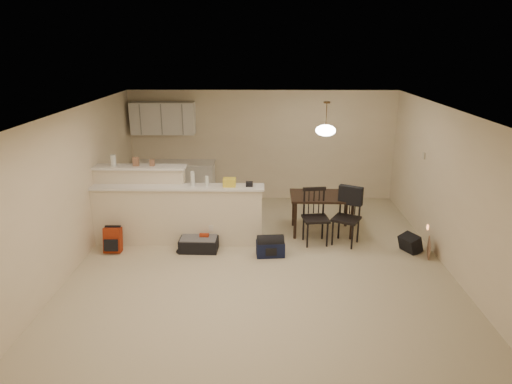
{
  "coord_description": "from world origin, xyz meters",
  "views": [
    {
      "loc": [
        0.03,
        -6.71,
        3.46
      ],
      "look_at": [
        -0.1,
        0.7,
        1.05
      ],
      "focal_mm": 32.0,
      "sensor_mm": 36.0,
      "label": 1
    }
  ],
  "objects_px": {
    "black_daypack": "(410,244)",
    "suitcase": "(199,244)",
    "dining_chair_far": "(346,217)",
    "navy_duffel": "(270,249)",
    "dining_table": "(322,200)",
    "red_backpack": "(113,240)",
    "dining_chair_near": "(316,217)",
    "pendant_lamp": "(326,130)"
  },
  "relations": [
    {
      "from": "black_daypack",
      "to": "suitcase",
      "type": "bearing_deg",
      "value": 63.27
    },
    {
      "from": "red_backpack",
      "to": "navy_duffel",
      "type": "bearing_deg",
      "value": -2.83
    },
    {
      "from": "dining_table",
      "to": "black_daypack",
      "type": "distance_m",
      "value": 1.76
    },
    {
      "from": "dining_chair_far",
      "to": "red_backpack",
      "type": "distance_m",
      "value": 4.13
    },
    {
      "from": "navy_duffel",
      "to": "red_backpack",
      "type": "bearing_deg",
      "value": 172.1
    },
    {
      "from": "red_backpack",
      "to": "suitcase",
      "type": "bearing_deg",
      "value": 3.15
    },
    {
      "from": "black_daypack",
      "to": "dining_table",
      "type": "bearing_deg",
      "value": 33.17
    },
    {
      "from": "red_backpack",
      "to": "dining_chair_near",
      "type": "bearing_deg",
      "value": 6.25
    },
    {
      "from": "dining_chair_near",
      "to": "suitcase",
      "type": "height_order",
      "value": "dining_chair_near"
    },
    {
      "from": "suitcase",
      "to": "red_backpack",
      "type": "xyz_separation_m",
      "value": [
        -1.49,
        -0.09,
        0.11
      ]
    },
    {
      "from": "dining_chair_far",
      "to": "navy_duffel",
      "type": "height_order",
      "value": "dining_chair_far"
    },
    {
      "from": "red_backpack",
      "to": "dining_table",
      "type": "bearing_deg",
      "value": 13.7
    },
    {
      "from": "red_backpack",
      "to": "black_daypack",
      "type": "xyz_separation_m",
      "value": [
        5.18,
        0.09,
        -0.07
      ]
    },
    {
      "from": "dining_table",
      "to": "navy_duffel",
      "type": "bearing_deg",
      "value": -132.52
    },
    {
      "from": "dining_chair_far",
      "to": "navy_duffel",
      "type": "xyz_separation_m",
      "value": [
        -1.36,
        -0.52,
        -0.38
      ]
    },
    {
      "from": "dining_chair_near",
      "to": "black_daypack",
      "type": "distance_m",
      "value": 1.7
    },
    {
      "from": "dining_chair_far",
      "to": "navy_duffel",
      "type": "relative_size",
      "value": 2.15
    },
    {
      "from": "dining_chair_near",
      "to": "suitcase",
      "type": "bearing_deg",
      "value": -178.92
    },
    {
      "from": "navy_duffel",
      "to": "dining_chair_near",
      "type": "bearing_deg",
      "value": 27.56
    },
    {
      "from": "dining_table",
      "to": "navy_duffel",
      "type": "xyz_separation_m",
      "value": [
        -0.99,
        -1.05,
        -0.53
      ]
    },
    {
      "from": "dining_table",
      "to": "suitcase",
      "type": "height_order",
      "value": "dining_table"
    },
    {
      "from": "navy_duffel",
      "to": "black_daypack",
      "type": "bearing_deg",
      "value": -0.53
    },
    {
      "from": "pendant_lamp",
      "to": "black_daypack",
      "type": "distance_m",
      "value": 2.49
    },
    {
      "from": "suitcase",
      "to": "dining_chair_near",
      "type": "bearing_deg",
      "value": 10.17
    },
    {
      "from": "dining_table",
      "to": "pendant_lamp",
      "type": "distance_m",
      "value": 1.33
    },
    {
      "from": "dining_table",
      "to": "dining_chair_far",
      "type": "xyz_separation_m",
      "value": [
        0.37,
        -0.53,
        -0.15
      ]
    },
    {
      "from": "black_daypack",
      "to": "dining_chair_far",
      "type": "bearing_deg",
      "value": 47.35
    },
    {
      "from": "dining_table",
      "to": "red_backpack",
      "type": "bearing_deg",
      "value": -165.18
    },
    {
      "from": "pendant_lamp",
      "to": "dining_chair_far",
      "type": "bearing_deg",
      "value": -55.28
    },
    {
      "from": "dining_chair_near",
      "to": "red_backpack",
      "type": "relative_size",
      "value": 2.32
    },
    {
      "from": "pendant_lamp",
      "to": "black_daypack",
      "type": "bearing_deg",
      "value": -30.11
    },
    {
      "from": "dining_table",
      "to": "red_backpack",
      "type": "xyz_separation_m",
      "value": [
        -3.73,
        -0.93,
        -0.44
      ]
    },
    {
      "from": "dining_chair_far",
      "to": "black_daypack",
      "type": "relative_size",
      "value": 3.06
    },
    {
      "from": "red_backpack",
      "to": "black_daypack",
      "type": "bearing_deg",
      "value": 0.65
    },
    {
      "from": "dining_chair_near",
      "to": "red_backpack",
      "type": "height_order",
      "value": "dining_chair_near"
    },
    {
      "from": "pendant_lamp",
      "to": "navy_duffel",
      "type": "height_order",
      "value": "pendant_lamp"
    },
    {
      "from": "suitcase",
      "to": "dining_chair_far",
      "type": "bearing_deg",
      "value": 8.1
    },
    {
      "from": "dining_chair_near",
      "to": "dining_chair_far",
      "type": "xyz_separation_m",
      "value": [
        0.54,
        -0.01,
        0.0
      ]
    },
    {
      "from": "red_backpack",
      "to": "black_daypack",
      "type": "distance_m",
      "value": 5.18
    },
    {
      "from": "dining_chair_far",
      "to": "suitcase",
      "type": "xyz_separation_m",
      "value": [
        -2.61,
        -0.31,
        -0.4
      ]
    },
    {
      "from": "red_backpack",
      "to": "black_daypack",
      "type": "height_order",
      "value": "red_backpack"
    },
    {
      "from": "dining_chair_far",
      "to": "suitcase",
      "type": "height_order",
      "value": "dining_chair_far"
    }
  ]
}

